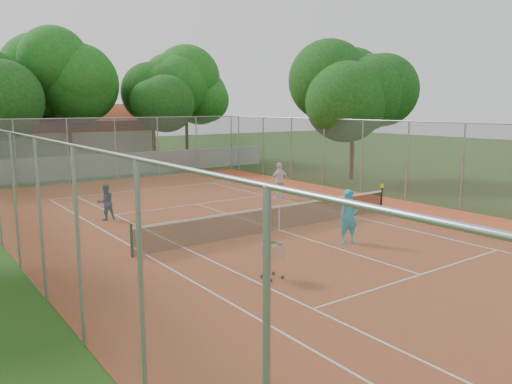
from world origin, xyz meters
TOP-DOWN VIEW (x-y plane):
  - ground at (0.00, 0.00)m, footprint 120.00×120.00m
  - court_pad at (0.00, 0.00)m, footprint 18.00×34.00m
  - court_lines at (0.00, 0.00)m, footprint 10.98×23.78m
  - tennis_net at (0.00, 0.00)m, footprint 11.88×0.10m
  - perimeter_fence at (0.00, 0.00)m, footprint 18.00×34.00m
  - boundary_wall at (0.00, 19.00)m, footprint 26.00×0.30m
  - clubhouse at (-2.00, 29.00)m, footprint 16.40×9.00m
  - tropical_trees at (0.00, 22.00)m, footprint 29.00×19.00m
  - player_near at (0.83, -2.84)m, footprint 0.80×0.67m
  - player_far_left at (-4.75, 5.65)m, footprint 0.78×0.64m
  - player_far_right at (4.16, 5.14)m, footprint 1.11×0.46m
  - ball_hopper at (-3.61, -4.20)m, footprint 0.55×0.55m

SIDE VIEW (x-z plane):
  - ground at x=0.00m, z-range 0.00..0.00m
  - court_pad at x=0.00m, z-range 0.00..0.02m
  - court_lines at x=0.00m, z-range 0.02..0.03m
  - tennis_net at x=0.00m, z-range 0.02..1.00m
  - ball_hopper at x=-3.61m, z-range 0.02..1.11m
  - boundary_wall at x=0.00m, z-range 0.00..1.50m
  - player_far_left at x=-4.75m, z-range 0.02..1.53m
  - player_near at x=0.83m, z-range 0.02..1.90m
  - player_far_right at x=4.16m, z-range 0.02..1.91m
  - perimeter_fence at x=0.00m, z-range 0.00..4.00m
  - clubhouse at x=-2.00m, z-range 0.00..4.40m
  - tropical_trees at x=0.00m, z-range 0.00..10.00m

